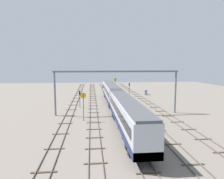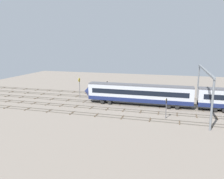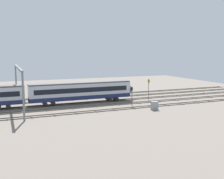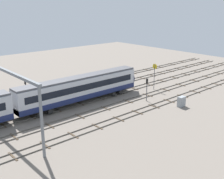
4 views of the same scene
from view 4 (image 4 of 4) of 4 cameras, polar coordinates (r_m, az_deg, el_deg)
ground_plane at (r=53.26m, az=-2.49°, el=-1.74°), size 112.43×112.43×0.00m
track_near_foreground at (r=46.55m, az=5.10°, el=-4.55°), size 96.43×2.40×0.16m
track_second_near at (r=49.77m, az=1.05°, el=-3.02°), size 96.43×2.40×0.16m
track_with_train at (r=53.23m, az=-2.49°, el=-1.67°), size 96.43×2.40×0.16m
track_second_far at (r=56.91m, az=-5.57°, el=-0.49°), size 96.43×2.40×0.16m
track_far_background at (r=60.74m, az=-8.28°, el=0.56°), size 96.43×2.40×0.16m
train at (r=44.62m, az=-18.86°, el=-2.87°), size 50.40×3.24×4.80m
speed_sign_near_foreground at (r=58.21m, az=8.56°, el=3.43°), size 0.14×1.07×5.39m
signal_light_trackside_approach at (r=53.59m, az=-17.02°, el=0.55°), size 0.31×0.32×3.94m
signal_light_trackside_departure at (r=51.32m, az=7.05°, el=0.66°), size 0.31×0.32×4.21m
relay_cabinet at (r=50.18m, az=13.81°, el=-2.37°), size 1.40×0.85×1.77m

